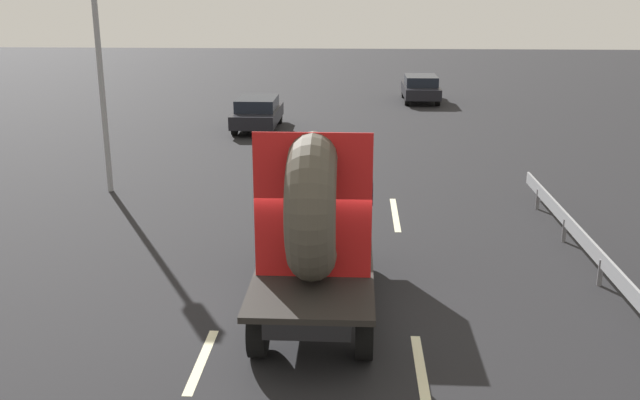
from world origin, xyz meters
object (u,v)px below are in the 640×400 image
(distant_sedan, at_px, (257,112))
(oncoming_car, at_px, (421,88))
(traffic_light, at_px, (98,43))
(flatbed_truck, at_px, (318,211))

(distant_sedan, distance_m, oncoming_car, 11.05)
(distant_sedan, height_order, oncoming_car, oncoming_car)
(traffic_light, bearing_deg, flatbed_truck, -47.98)
(oncoming_car, bearing_deg, flatbed_truck, -99.15)
(distant_sedan, xyz_separation_m, traffic_light, (-3.04, -9.72, 3.55))
(flatbed_truck, distance_m, traffic_light, 10.06)
(flatbed_truck, relative_size, oncoming_car, 1.35)
(flatbed_truck, xyz_separation_m, traffic_light, (-6.52, 7.24, 2.52))
(flatbed_truck, height_order, oncoming_car, flatbed_truck)
(flatbed_truck, xyz_separation_m, distant_sedan, (-3.48, 16.96, -1.03))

